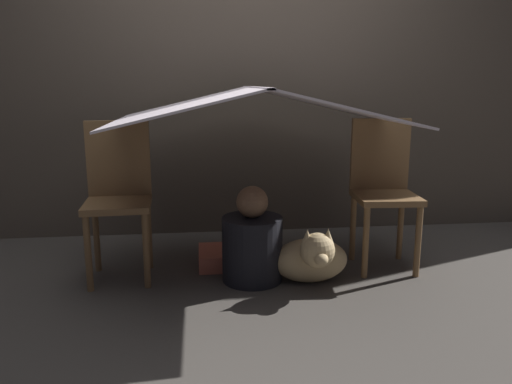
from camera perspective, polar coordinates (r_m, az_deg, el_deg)
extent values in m
plane|color=#47423D|center=(2.92, 0.27, -10.07)|extent=(8.80, 8.80, 0.00)
cube|color=#4C4238|center=(3.72, -1.63, 14.45)|extent=(7.00, 0.05, 2.50)
cylinder|color=brown|center=(2.85, -18.64, -6.72)|extent=(0.04, 0.04, 0.43)
cylinder|color=brown|center=(2.82, -12.43, -6.59)|extent=(0.04, 0.04, 0.43)
cylinder|color=brown|center=(3.14, -17.77, -4.91)|extent=(0.04, 0.04, 0.43)
cylinder|color=brown|center=(3.11, -12.15, -4.77)|extent=(0.04, 0.04, 0.43)
cube|color=brown|center=(2.92, -15.51, -1.39)|extent=(0.38, 0.38, 0.04)
cube|color=brown|center=(3.03, -15.44, 3.73)|extent=(0.36, 0.05, 0.44)
cylinder|color=brown|center=(2.96, 12.42, -5.67)|extent=(0.04, 0.04, 0.43)
cylinder|color=brown|center=(3.05, 18.03, -5.44)|extent=(0.04, 0.04, 0.43)
cylinder|color=brown|center=(3.24, 11.02, -4.01)|extent=(0.04, 0.04, 0.43)
cylinder|color=brown|center=(3.33, 16.18, -3.85)|extent=(0.04, 0.04, 0.43)
cube|color=brown|center=(3.08, 14.64, -0.61)|extent=(0.39, 0.39, 0.04)
cube|color=brown|center=(3.20, 13.99, 4.23)|extent=(0.36, 0.05, 0.44)
cube|color=silver|center=(2.80, -8.11, 9.81)|extent=(0.79, 1.20, 0.20)
cube|color=silver|center=(2.89, 7.86, 9.89)|extent=(0.79, 1.20, 0.20)
cube|color=silver|center=(2.82, 0.00, 11.82)|extent=(0.04, 1.20, 0.01)
cylinder|color=black|center=(2.87, -0.43, -6.52)|extent=(0.34, 0.34, 0.37)
sphere|color=brown|center=(2.79, -0.44, -1.13)|extent=(0.18, 0.18, 0.18)
ellipsoid|color=tan|center=(2.88, 6.21, -7.75)|extent=(0.43, 0.23, 0.25)
sphere|color=tan|center=(2.70, 7.02, -6.63)|extent=(0.19, 0.19, 0.19)
ellipsoid|color=tan|center=(2.63, 7.44, -7.62)|extent=(0.08, 0.09, 0.07)
cone|color=tan|center=(2.66, 5.87, -5.15)|extent=(0.07, 0.07, 0.09)
cone|color=tan|center=(2.69, 8.24, -5.04)|extent=(0.07, 0.07, 0.09)
cube|color=#CC664C|center=(3.15, -2.94, -7.42)|extent=(0.39, 0.31, 0.10)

